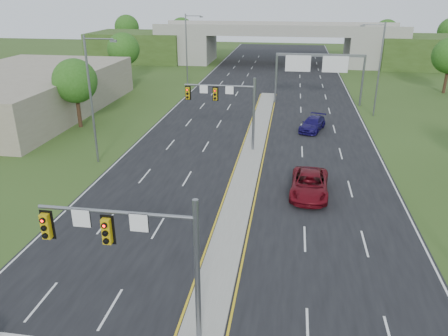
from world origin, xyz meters
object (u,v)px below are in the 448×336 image
signal_mast_far (230,102)px  car_far_a (309,184)px  sign_gantry (319,65)px  signal_mast_near (141,247)px  overpass (278,46)px  car_far_b (313,124)px

signal_mast_far → car_far_a: (7.35, -8.93, -3.88)m
signal_mast_far → sign_gantry: signal_mast_far is taller
signal_mast_near → sign_gantry: 45.88m
overpass → car_far_b: overpass is taller
sign_gantry → car_far_b: bearing=-93.9°
signal_mast_near → signal_mast_far: 25.00m
signal_mast_far → car_far_b: signal_mast_far is taller
car_far_b → sign_gantry: bearing=103.3°
signal_mast_near → overpass: overpass is taller
sign_gantry → overpass: (-6.68, 35.08, -1.69)m
signal_mast_far → overpass: (2.26, 55.07, -1.17)m
signal_mast_far → car_far_a: 12.20m
overpass → car_far_b: size_ratio=16.10×
signal_mast_near → overpass: 80.11m
car_far_a → car_far_b: car_far_a is taller
car_far_a → sign_gantry: bearing=89.9°
signal_mast_near → overpass: (2.26, 80.07, -1.17)m
signal_mast_near → signal_mast_far: same height
sign_gantry → car_far_b: size_ratio=2.33×
signal_mast_far → overpass: 55.13m
signal_mast_near → car_far_a: signal_mast_near is taller
signal_mast_near → signal_mast_far: bearing=90.0°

